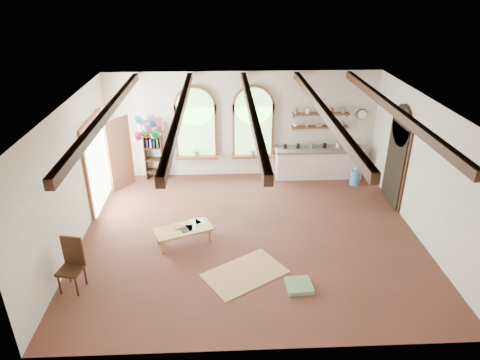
{
  "coord_description": "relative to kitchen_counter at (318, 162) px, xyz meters",
  "views": [
    {
      "loc": [
        -0.64,
        -8.69,
        5.7
      ],
      "look_at": [
        -0.22,
        0.6,
        1.19
      ],
      "focal_mm": 32.0,
      "sensor_mm": 36.0,
      "label": 1
    }
  ],
  "objects": [
    {
      "name": "floor",
      "position": [
        -2.3,
        -3.2,
        -0.48
      ],
      "size": [
        8.0,
        8.0,
        0.0
      ],
      "primitive_type": "plane",
      "color": "brown",
      "rests_on": "ground"
    },
    {
      "name": "coffee_table",
      "position": [
        -3.87,
        -3.44,
        -0.15
      ],
      "size": [
        1.44,
        1.04,
        0.37
      ],
      "color": "#B27C51",
      "rests_on": "floor"
    },
    {
      "name": "wall_shelf_upper",
      "position": [
        0.0,
        0.18,
        1.47
      ],
      "size": [
        1.7,
        0.24,
        0.04
      ],
      "primitive_type": "cube",
      "color": "brown",
      "rests_on": "wall_back"
    },
    {
      "name": "water_jug_b",
      "position": [
        1.0,
        -0.59,
        -0.22
      ],
      "size": [
        0.3,
        0.3,
        0.58
      ],
      "color": "#5794BB",
      "rests_on": "floor"
    },
    {
      "name": "left_doorway",
      "position": [
        -6.25,
        -1.4,
        0.67
      ],
      "size": [
        0.1,
        1.9,
        2.5
      ],
      "primitive_type": "cube",
      "color": "brown",
      "rests_on": "floor"
    },
    {
      "name": "wall_shelf_lower",
      "position": [
        0.0,
        0.18,
        1.07
      ],
      "size": [
        1.7,
        0.24,
        0.04
      ],
      "primitive_type": "cube",
      "color": "brown",
      "rests_on": "wall_back"
    },
    {
      "name": "window_left",
      "position": [
        -3.7,
        0.23,
        1.16
      ],
      "size": [
        1.3,
        0.28,
        2.2
      ],
      "color": "brown",
      "rests_on": "floor"
    },
    {
      "name": "kitchen_counter",
      "position": [
        0.0,
        0.0,
        0.0
      ],
      "size": [
        2.68,
        0.62,
        0.94
      ],
      "color": "beige",
      "rests_on": "floor"
    },
    {
      "name": "ceiling_beams",
      "position": [
        -2.3,
        -3.2,
        2.62
      ],
      "size": [
        6.2,
        6.8,
        0.18
      ],
      "primitive_type": null,
      "color": "#372111",
      "rests_on": "ceiling"
    },
    {
      "name": "table_book",
      "position": [
        -4.1,
        -3.39,
        -0.09
      ],
      "size": [
        0.26,
        0.3,
        0.02
      ],
      "primitive_type": "imported",
      "rotation": [
        0.0,
        0.0,
        0.39
      ],
      "color": "olive",
      "rests_on": "coffee_table"
    },
    {
      "name": "potted_plant_left",
      "position": [
        -3.7,
        0.12,
        0.37
      ],
      "size": [
        0.27,
        0.23,
        0.3
      ],
      "primitive_type": "imported",
      "color": "#598C4C",
      "rests_on": "window_left"
    },
    {
      "name": "floor_mat",
      "position": [
        -2.51,
        -4.67,
        -0.47
      ],
      "size": [
        1.93,
        1.74,
        0.02
      ],
      "primitive_type": "cube",
      "rotation": [
        0.0,
        0.0,
        0.57
      ],
      "color": "tan",
      "rests_on": "floor"
    },
    {
      "name": "potted_plant_right",
      "position": [
        -2.0,
        0.12,
        0.37
      ],
      "size": [
        0.27,
        0.23,
        0.3
      ],
      "primitive_type": "imported",
      "color": "#598C4C",
      "rests_on": "window_right"
    },
    {
      "name": "balloon_cluster",
      "position": [
        -4.71,
        -1.93,
        1.86
      ],
      "size": [
        0.69,
        0.73,
        1.14
      ],
      "color": "white",
      "rests_on": "floor"
    },
    {
      "name": "shelf_bowl_a",
      "position": [
        -0.05,
        0.18,
        1.12
      ],
      "size": [
        0.22,
        0.22,
        0.05
      ],
      "primitive_type": "imported",
      "color": "beige",
      "rests_on": "wall_shelf_lower"
    },
    {
      "name": "side_chair",
      "position": [
        -5.94,
        -4.97,
        -0.16
      ],
      "size": [
        0.52,
        0.52,
        1.11
      ],
      "color": "#372111",
      "rests_on": "floor"
    },
    {
      "name": "bookshelf",
      "position": [
        -5.0,
        0.12,
        0.42
      ],
      "size": [
        0.53,
        0.32,
        1.8
      ],
      "color": "#372111",
      "rests_on": "floor"
    },
    {
      "name": "floor_cushion",
      "position": [
        -1.45,
        -5.16,
        -0.43
      ],
      "size": [
        0.54,
        0.54,
        0.09
      ],
      "primitive_type": "cube",
      "rotation": [
        0.0,
        0.0,
        0.07
      ],
      "color": "#67865C",
      "rests_on": "floor"
    },
    {
      "name": "shelf_bowl_b",
      "position": [
        0.3,
        0.18,
        1.12
      ],
      "size": [
        0.2,
        0.2,
        0.06
      ],
      "primitive_type": "imported",
      "color": "#8C664C",
      "rests_on": "wall_shelf_lower"
    },
    {
      "name": "tablet",
      "position": [
        -3.85,
        -3.49,
        -0.1
      ],
      "size": [
        0.26,
        0.29,
        0.01
      ],
      "primitive_type": "cube",
      "rotation": [
        0.0,
        0.0,
        0.5
      ],
      "color": "black",
      "rests_on": "coffee_table"
    },
    {
      "name": "shelf_cup_b",
      "position": [
        -0.4,
        0.18,
        1.14
      ],
      "size": [
        0.1,
        0.1,
        0.09
      ],
      "primitive_type": "imported",
      "color": "beige",
      "rests_on": "wall_shelf_lower"
    },
    {
      "name": "shelf_cup_a",
      "position": [
        -0.75,
        0.18,
        1.14
      ],
      "size": [
        0.12,
        0.1,
        0.1
      ],
      "primitive_type": "imported",
      "color": "white",
      "rests_on": "wall_shelf_lower"
    },
    {
      "name": "window_right",
      "position": [
        -2.0,
        0.23,
        1.16
      ],
      "size": [
        1.3,
        0.28,
        2.2
      ],
      "color": "brown",
      "rests_on": "floor"
    },
    {
      "name": "right_doorway",
      "position": [
        1.65,
        -1.7,
        0.62
      ],
      "size": [
        0.1,
        1.3,
        2.4
      ],
      "primitive_type": "cube",
      "color": "black",
      "rests_on": "floor"
    },
    {
      "name": "wall_clock",
      "position": [
        1.25,
        0.25,
        1.42
      ],
      "size": [
        0.32,
        0.04,
        0.32
      ],
      "primitive_type": "cylinder",
      "rotation": [
        1.57,
        0.0,
        0.0
      ],
      "color": "black",
      "rests_on": "wall_back"
    },
    {
      "name": "water_jug_a",
      "position": [
        0.8,
        0.0,
        -0.24
      ],
      "size": [
        0.28,
        0.28,
        0.55
      ],
      "color": "#5794BB",
      "rests_on": "floor"
    },
    {
      "name": "shelf_vase",
      "position": [
        0.65,
        0.18,
        1.19
      ],
      "size": [
        0.18,
        0.18,
        0.19
      ],
      "primitive_type": "imported",
      "color": "slate",
      "rests_on": "wall_shelf_lower"
    }
  ]
}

